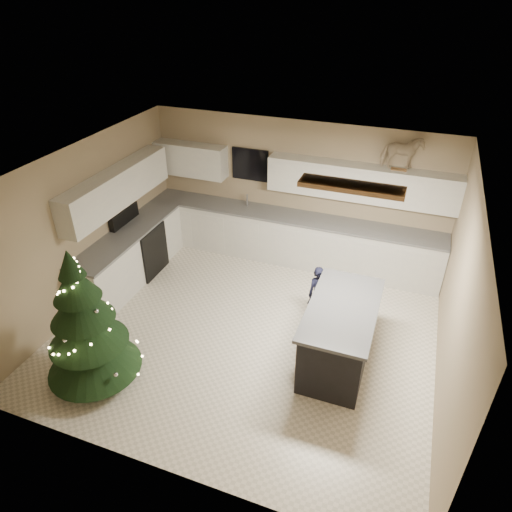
% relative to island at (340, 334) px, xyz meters
% --- Properties ---
extents(ground_plane, '(5.50, 5.50, 0.00)m').
position_rel_island_xyz_m(ground_plane, '(-1.41, 0.15, -0.48)').
color(ground_plane, beige).
extents(room_shell, '(5.52, 5.02, 2.61)m').
position_rel_island_xyz_m(room_shell, '(-1.39, 0.15, 1.27)').
color(room_shell, tan).
rests_on(room_shell, ground_plane).
extents(cabinetry, '(5.50, 3.20, 2.00)m').
position_rel_island_xyz_m(cabinetry, '(-2.32, 1.80, 0.28)').
color(cabinetry, silver).
rests_on(cabinetry, ground_plane).
extents(island, '(0.90, 1.70, 0.95)m').
position_rel_island_xyz_m(island, '(0.00, 0.00, 0.00)').
color(island, black).
rests_on(island, ground_plane).
extents(bar_stool, '(0.31, 0.31, 0.59)m').
position_rel_island_xyz_m(bar_stool, '(-0.36, -0.34, -0.03)').
color(bar_stool, olive).
rests_on(bar_stool, ground_plane).
extents(christmas_tree, '(1.27, 1.23, 2.03)m').
position_rel_island_xyz_m(christmas_tree, '(-3.00, -1.45, 0.35)').
color(christmas_tree, '#3F2816').
rests_on(christmas_tree, ground_plane).
extents(toddler, '(0.40, 0.36, 0.93)m').
position_rel_island_xyz_m(toddler, '(-0.50, 0.82, -0.01)').
color(toddler, black).
rests_on(toddler, ground_plane).
extents(rocking_horse, '(0.68, 0.45, 0.55)m').
position_rel_island_xyz_m(rocking_horse, '(0.31, 2.48, 1.81)').
color(rocking_horse, olive).
rests_on(rocking_horse, cabinetry).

